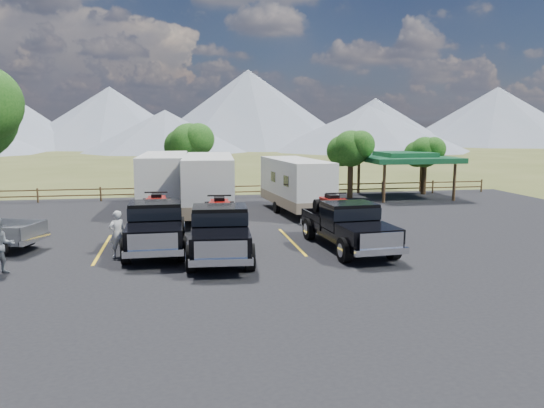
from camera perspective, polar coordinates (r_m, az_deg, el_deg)
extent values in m
plane|color=#495122|center=(19.21, -1.21, -6.93)|extent=(320.00, 320.00, 0.00)
cube|color=black|center=(22.08, -2.43, -4.84)|extent=(44.00, 34.00, 0.04)
cube|color=gold|center=(23.08, -17.75, -4.60)|extent=(0.12, 5.50, 0.01)
cube|color=gold|center=(22.88, -7.75, -4.37)|extent=(0.12, 5.50, 0.01)
cube|color=gold|center=(23.38, 2.12, -4.03)|extent=(0.12, 5.50, 0.01)
cube|color=gold|center=(24.52, 11.31, -3.60)|extent=(0.12, 5.50, 0.01)
cylinder|color=#301E12|center=(37.42, 8.41, 2.71)|extent=(0.39, 0.39, 2.80)
sphere|color=#184A12|center=(37.27, 8.48, 5.92)|extent=(2.52, 2.52, 2.52)
sphere|color=#184A12|center=(37.01, 9.51, 6.30)|extent=(1.98, 1.98, 1.98)
sphere|color=#184A12|center=(37.50, 7.54, 5.68)|extent=(2.16, 2.16, 2.16)
cylinder|color=#301E12|center=(40.64, 16.01, 2.72)|extent=(0.38, 0.38, 2.52)
sphere|color=#184A12|center=(40.50, 16.12, 5.39)|extent=(2.24, 2.24, 2.24)
sphere|color=#184A12|center=(40.35, 17.00, 5.68)|extent=(1.76, 1.76, 1.76)
sphere|color=#184A12|center=(40.63, 15.32, 5.20)|extent=(1.92, 1.92, 1.92)
cylinder|color=#301E12|center=(37.48, -8.78, 2.93)|extent=(0.41, 0.41, 3.08)
sphere|color=#184A12|center=(37.33, -8.86, 6.46)|extent=(2.80, 2.80, 2.80)
sphere|color=#184A12|center=(36.84, -7.92, 6.92)|extent=(2.20, 2.20, 2.20)
sphere|color=#184A12|center=(37.77, -9.73, 6.15)|extent=(2.40, 2.40, 2.40)
cylinder|color=brown|center=(38.19, -23.90, 0.83)|extent=(0.12, 0.12, 1.00)
cylinder|color=brown|center=(37.44, -17.94, 1.00)|extent=(0.12, 0.12, 1.00)
cylinder|color=brown|center=(37.10, -11.82, 1.17)|extent=(0.12, 0.12, 1.00)
cylinder|color=brown|center=(37.20, -5.65, 1.33)|extent=(0.12, 0.12, 1.00)
cylinder|color=brown|center=(37.71, 0.42, 1.47)|extent=(0.12, 0.12, 1.00)
cylinder|color=brown|center=(38.64, 6.27, 1.59)|extent=(0.12, 0.12, 1.00)
cylinder|color=brown|center=(39.95, 11.78, 1.69)|extent=(0.12, 0.12, 1.00)
cylinder|color=brown|center=(41.61, 16.90, 1.76)|extent=(0.12, 0.12, 1.00)
cylinder|color=brown|center=(43.56, 21.60, 1.82)|extent=(0.12, 0.12, 1.00)
cube|color=brown|center=(37.41, -2.59, 1.33)|extent=(36.00, 0.06, 0.08)
cube|color=brown|center=(37.36, -2.59, 1.93)|extent=(36.00, 0.06, 0.08)
cylinder|color=brown|center=(35.62, 11.97, 2.17)|extent=(0.20, 0.20, 2.60)
cylinder|color=brown|center=(40.27, 9.30, 2.95)|extent=(0.20, 0.20, 2.60)
cylinder|color=brown|center=(37.78, 19.02, 2.24)|extent=(0.20, 0.20, 2.60)
cylinder|color=brown|center=(42.19, 15.73, 2.99)|extent=(0.20, 0.20, 2.60)
cube|color=#17532F|center=(38.77, 14.09, 4.75)|extent=(6.20, 6.20, 0.35)
cube|color=#17532F|center=(38.75, 14.10, 5.19)|extent=(3.50, 3.50, 0.35)
cone|color=gray|center=(131.19, -16.97, 8.95)|extent=(44.00, 44.00, 14.00)
cone|color=gray|center=(127.48, -2.57, 10.23)|extent=(52.00, 52.00, 18.00)
cone|color=gray|center=(141.74, 11.02, 8.69)|extent=(40.00, 40.00, 12.00)
cone|color=gray|center=(152.75, 23.00, 8.72)|extent=(50.00, 50.00, 15.00)
cone|color=gray|center=(105.33, -11.40, 7.72)|extent=(32.00, 32.00, 8.00)
cone|color=gray|center=(109.08, 10.28, 8.03)|extent=(40.00, 40.00, 9.00)
cube|color=black|center=(22.21, -12.37, -3.10)|extent=(2.03, 6.18, 0.39)
cube|color=black|center=(20.10, -12.59, -3.15)|extent=(2.09, 1.96, 0.54)
cube|color=black|center=(21.95, -12.44, -1.17)|extent=(2.05, 1.70, 1.08)
cube|color=black|center=(21.92, -12.46, -0.75)|extent=(2.09, 1.77, 0.49)
cube|color=black|center=(24.07, -12.25, -1.48)|extent=(2.09, 2.61, 0.60)
cube|color=silver|center=(19.03, -12.70, -3.97)|extent=(1.73, 0.10, 0.60)
cube|color=silver|center=(19.06, -12.66, -5.22)|extent=(2.12, 0.21, 0.24)
cube|color=silver|center=(25.42, -12.14, -1.79)|extent=(2.12, 0.19, 0.24)
cylinder|color=black|center=(20.23, -15.43, -4.91)|extent=(0.33, 0.98, 0.97)
cylinder|color=black|center=(20.15, -9.64, -4.77)|extent=(0.33, 0.98, 0.97)
cylinder|color=black|center=(24.41, -14.59, -2.60)|extent=(0.33, 0.98, 0.97)
cylinder|color=black|center=(24.34, -9.80, -2.48)|extent=(0.33, 0.98, 0.97)
cube|color=maroon|center=(23.96, -12.30, 0.24)|extent=(0.77, 1.41, 0.38)
cube|color=black|center=(23.92, -12.32, 0.88)|extent=(0.44, 0.81, 0.19)
cube|color=maroon|center=(23.36, -12.35, 0.30)|extent=(0.87, 0.38, 0.24)
cylinder|color=black|center=(23.41, -12.38, 1.25)|extent=(0.97, 0.07, 0.06)
cylinder|color=black|center=(23.43, -13.52, -0.52)|extent=(0.29, 0.61, 0.61)
cylinder|color=black|center=(23.39, -11.14, -0.46)|extent=(0.29, 0.61, 0.61)
cylinder|color=black|center=(24.60, -13.38, -0.10)|extent=(0.29, 0.61, 0.61)
cylinder|color=black|center=(24.57, -11.11, -0.03)|extent=(0.29, 0.61, 0.61)
cube|color=black|center=(20.66, -5.60, -3.80)|extent=(2.44, 6.32, 0.39)
cube|color=black|center=(18.54, -5.56, -3.95)|extent=(2.22, 2.10, 0.54)
cube|color=black|center=(20.38, -5.63, -1.73)|extent=(2.16, 1.84, 1.09)
cube|color=black|center=(20.35, -5.63, -1.28)|extent=(2.21, 1.90, 0.49)
cube|color=black|center=(22.52, -5.65, -2.00)|extent=(2.27, 2.75, 0.60)
cube|color=silver|center=(17.47, -5.53, -4.91)|extent=(1.74, 0.21, 0.60)
cube|color=silver|center=(17.51, -5.50, -6.27)|extent=(2.14, 0.35, 0.24)
cube|color=silver|center=(23.87, -5.66, -2.30)|extent=(2.14, 0.33, 0.24)
cylinder|color=black|center=(18.63, -8.69, -5.83)|extent=(0.39, 1.00, 0.98)
cylinder|color=black|center=(18.65, -2.38, -5.73)|extent=(0.39, 1.00, 0.98)
cylinder|color=black|center=(22.82, -8.21, -3.17)|extent=(0.39, 1.00, 0.98)
cylinder|color=black|center=(22.83, -3.07, -3.09)|extent=(0.39, 1.00, 0.98)
cube|color=maroon|center=(22.40, -5.68, -0.16)|extent=(0.86, 1.46, 0.38)
cube|color=black|center=(22.36, -5.69, 0.53)|extent=(0.49, 0.84, 0.20)
cube|color=maroon|center=(21.79, -5.67, -0.11)|extent=(0.89, 0.44, 0.24)
cylinder|color=black|center=(21.84, -5.69, 0.92)|extent=(0.98, 0.13, 0.07)
cylinder|color=black|center=(21.84, -6.94, -0.98)|extent=(0.33, 0.63, 0.61)
cylinder|color=black|center=(21.85, -4.38, -0.94)|extent=(0.33, 0.63, 0.61)
cylinder|color=black|center=(23.02, -6.90, -0.49)|extent=(0.33, 0.63, 0.61)
cylinder|color=black|center=(23.03, -4.47, -0.45)|extent=(0.33, 0.63, 0.61)
cube|color=black|center=(22.10, 8.16, -3.09)|extent=(2.37, 6.12, 0.38)
cube|color=black|center=(20.21, 10.37, -3.11)|extent=(2.15, 2.04, 0.53)
cube|color=black|center=(21.85, 8.33, -1.21)|extent=(2.09, 1.78, 1.05)
cube|color=black|center=(21.82, 8.34, -0.80)|extent=(2.14, 1.85, 0.47)
cube|color=black|center=(23.78, 6.43, -1.53)|extent=(2.20, 2.67, 0.58)
cube|color=silver|center=(19.28, 11.70, -3.87)|extent=(1.69, 0.21, 0.58)
cube|color=silver|center=(19.31, 11.74, -5.07)|extent=(2.07, 0.34, 0.23)
cube|color=silver|center=(25.00, 5.40, -1.84)|extent=(2.07, 0.32, 0.23)
cylinder|color=black|center=(19.89, 7.80, -4.94)|extent=(0.38, 0.97, 0.95)
cylinder|color=black|center=(20.71, 12.90, -4.55)|extent=(0.38, 0.97, 0.95)
cylinder|color=black|center=(23.71, 4.01, -2.70)|extent=(0.38, 0.97, 0.95)
cylinder|color=black|center=(24.40, 8.43, -2.46)|extent=(0.38, 0.97, 0.95)
cube|color=maroon|center=(23.66, 6.46, 0.16)|extent=(0.84, 1.42, 0.37)
cube|color=black|center=(23.63, 6.47, 0.79)|extent=(0.48, 0.82, 0.19)
cube|color=maroon|center=(23.12, 6.97, 0.22)|extent=(0.87, 0.43, 0.23)
cylinder|color=black|center=(23.16, 6.90, 1.16)|extent=(0.95, 0.13, 0.06)
cylinder|color=black|center=(23.00, 5.86, -0.60)|extent=(0.32, 0.61, 0.59)
cylinder|color=black|center=(23.34, 8.04, -0.51)|extent=(0.32, 0.61, 0.59)
cylinder|color=black|center=(24.07, 4.91, -0.18)|extent=(0.32, 0.61, 0.59)
cylinder|color=black|center=(24.40, 7.01, -0.10)|extent=(0.32, 0.61, 0.59)
cube|color=white|center=(31.31, -11.49, 2.68)|extent=(2.83, 7.97, 2.83)
cube|color=#83715A|center=(31.44, -11.43, 0.69)|extent=(2.85, 8.01, 0.63)
cube|color=black|center=(29.44, -14.21, 2.79)|extent=(0.06, 0.94, 0.63)
cube|color=black|center=(29.27, -9.25, 2.91)|extent=(0.06, 0.94, 0.63)
cylinder|color=black|center=(31.92, -13.49, -0.22)|extent=(0.29, 0.74, 0.73)
cylinder|color=black|center=(31.77, -9.24, -0.13)|extent=(0.29, 0.74, 0.73)
cube|color=black|center=(26.68, -12.03, -1.50)|extent=(0.20, 1.89, 0.10)
cube|color=white|center=(29.07, -6.81, 2.38)|extent=(3.07, 8.06, 2.85)
cube|color=#83715A|center=(29.20, -6.77, 0.22)|extent=(3.10, 8.10, 0.63)
cube|color=black|center=(27.12, -9.56, 2.49)|extent=(0.09, 0.95, 0.63)
cube|color=black|center=(27.08, -4.16, 2.57)|extent=(0.09, 0.95, 0.63)
cylinder|color=black|center=(29.63, -9.05, -0.74)|extent=(0.31, 0.75, 0.74)
cylinder|color=black|center=(29.61, -4.45, -0.67)|extent=(0.31, 0.75, 0.74)
cube|color=black|center=(24.43, -6.87, -2.28)|extent=(0.26, 1.90, 0.11)
cube|color=white|center=(30.67, 2.57, 2.40)|extent=(3.02, 7.39, 2.59)
cube|color=#83715A|center=(30.79, 2.56, 0.54)|extent=(3.04, 7.42, 0.58)
cube|color=black|center=(28.58, 1.51, 2.49)|extent=(0.11, 0.86, 0.58)
cube|color=black|center=(29.36, 5.84, 2.60)|extent=(0.11, 0.86, 0.58)
cylinder|color=black|center=(30.81, 0.48, -0.35)|extent=(0.31, 0.69, 0.67)
cylinder|color=black|center=(31.48, 4.26, -0.18)|extent=(0.31, 0.69, 0.67)
cube|color=black|center=(26.70, 5.59, -1.45)|extent=(0.29, 1.73, 0.10)
cube|color=gray|center=(23.78, -26.64, -2.49)|extent=(2.88, 2.56, 0.55)
cube|color=silver|center=(23.20, -24.09, -3.43)|extent=(0.74, 1.93, 0.22)
cylinder|color=black|center=(24.54, -25.00, -3.16)|extent=(0.95, 0.56, 0.91)
imported|color=silver|center=(21.40, -16.31, -3.07)|extent=(0.79, 0.71, 1.81)
imported|color=slate|center=(20.36, -27.24, -4.06)|extent=(1.17, 1.06, 1.96)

